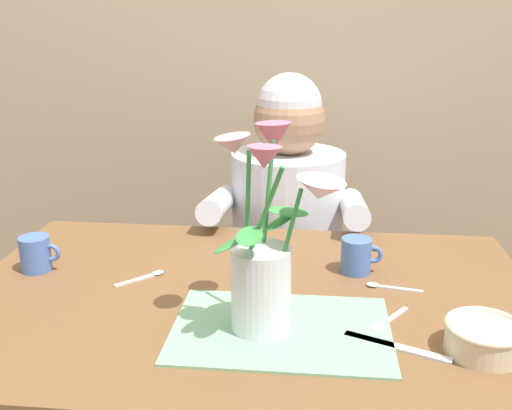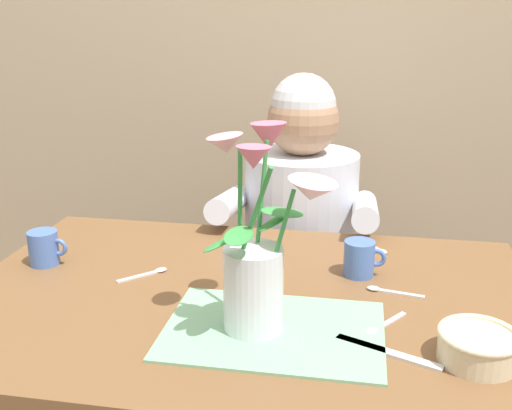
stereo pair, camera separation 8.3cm
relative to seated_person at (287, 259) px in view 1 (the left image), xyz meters
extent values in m
cube|color=tan|center=(-0.05, 0.43, 0.69)|extent=(4.00, 0.10, 2.50)
cube|color=brown|center=(-0.05, -0.62, 0.16)|extent=(1.20, 0.80, 0.04)
cylinder|color=brown|center=(-0.59, -0.28, -0.21)|extent=(0.06, 0.06, 0.70)
cylinder|color=brown|center=(0.49, -0.28, -0.21)|extent=(0.06, 0.06, 0.70)
cylinder|color=#4C4C56|center=(0.00, 0.00, -0.36)|extent=(0.30, 0.30, 0.40)
cylinder|color=silver|center=(0.00, 0.00, 0.09)|extent=(0.34, 0.34, 0.50)
sphere|color=#A37A5B|center=(0.00, 0.00, 0.44)|extent=(0.21, 0.21, 0.21)
sphere|color=silver|center=(0.00, 0.00, 0.48)|extent=(0.19, 0.19, 0.19)
cylinder|color=silver|center=(-0.19, -0.14, 0.22)|extent=(0.07, 0.33, 0.12)
cylinder|color=silver|center=(0.19, -0.14, 0.22)|extent=(0.07, 0.33, 0.12)
cube|color=#7AB289|center=(0.03, -0.75, 0.18)|extent=(0.40, 0.28, 0.00)
cylinder|color=silver|center=(-0.01, -0.75, 0.26)|extent=(0.11, 0.11, 0.16)
cylinder|color=#388E42|center=(0.04, -0.75, 0.37)|extent=(0.04, 0.04, 0.15)
cone|color=pink|center=(0.09, -0.75, 0.45)|extent=(0.11, 0.11, 0.05)
sphere|color=#E5D14C|center=(0.09, -0.75, 0.45)|extent=(0.02, 0.02, 0.02)
cylinder|color=#388E42|center=(0.00, -0.72, 0.41)|extent=(0.03, 0.02, 0.23)
cone|color=#DB6684|center=(0.01, -0.68, 0.52)|extent=(0.09, 0.09, 0.05)
sphere|color=#E5D14C|center=(0.01, -0.68, 0.53)|extent=(0.02, 0.02, 0.02)
cylinder|color=#388E42|center=(-0.03, -0.75, 0.41)|extent=(0.02, 0.05, 0.23)
cone|color=pink|center=(-0.06, -0.75, 0.52)|extent=(0.08, 0.08, 0.04)
sphere|color=#E5D14C|center=(-0.06, -0.75, 0.53)|extent=(0.02, 0.02, 0.02)
cylinder|color=#388E42|center=(0.00, -0.78, 0.40)|extent=(0.08, 0.08, 0.21)
cone|color=#DB6684|center=(0.00, -0.80, 0.51)|extent=(0.08, 0.08, 0.04)
sphere|color=#E5D14C|center=(0.00, -0.80, 0.52)|extent=(0.02, 0.02, 0.02)
ellipsoid|color=#388E42|center=(-0.02, -0.81, 0.38)|extent=(0.06, 0.10, 0.02)
ellipsoid|color=#388E42|center=(0.04, -0.72, 0.40)|extent=(0.09, 0.09, 0.04)
ellipsoid|color=#388E42|center=(-0.05, -0.80, 0.37)|extent=(0.09, 0.09, 0.04)
ellipsoid|color=#388E42|center=(0.03, -0.71, 0.38)|extent=(0.08, 0.10, 0.04)
cylinder|color=beige|center=(0.38, -0.79, 0.20)|extent=(0.13, 0.13, 0.05)
torus|color=beige|center=(0.38, -0.79, 0.23)|extent=(0.14, 0.14, 0.01)
cube|color=silver|center=(0.23, -0.79, 0.18)|extent=(0.18, 0.09, 0.00)
cylinder|color=#476BB7|center=(0.18, -0.48, 0.22)|extent=(0.07, 0.07, 0.08)
torus|color=#476BB7|center=(0.22, -0.48, 0.22)|extent=(0.04, 0.01, 0.04)
cylinder|color=#476BB7|center=(-0.54, -0.54, 0.22)|extent=(0.07, 0.07, 0.08)
torus|color=#476BB7|center=(-0.50, -0.54, 0.22)|extent=(0.04, 0.01, 0.04)
cube|color=silver|center=(0.20, -0.29, 0.18)|extent=(0.06, 0.09, 0.00)
ellipsoid|color=silver|center=(0.23, -0.34, 0.18)|extent=(0.03, 0.03, 0.01)
cube|color=silver|center=(-0.30, -0.57, 0.18)|extent=(0.08, 0.08, 0.00)
ellipsoid|color=silver|center=(-0.26, -0.54, 0.18)|extent=(0.03, 0.03, 0.01)
cube|color=silver|center=(0.24, -0.69, 0.18)|extent=(0.07, 0.09, 0.00)
ellipsoid|color=silver|center=(0.21, -0.73, 0.18)|extent=(0.03, 0.03, 0.01)
cube|color=silver|center=(0.26, -0.56, 0.18)|extent=(0.10, 0.03, 0.00)
ellipsoid|color=silver|center=(0.21, -0.55, 0.18)|extent=(0.03, 0.02, 0.01)
camera|label=1|loc=(0.08, -1.73, 0.74)|focal=41.90mm
camera|label=2|loc=(0.17, -1.72, 0.74)|focal=41.90mm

